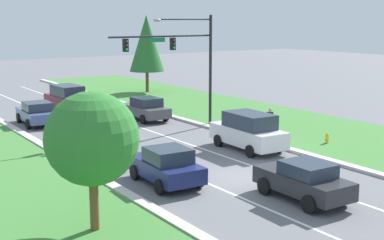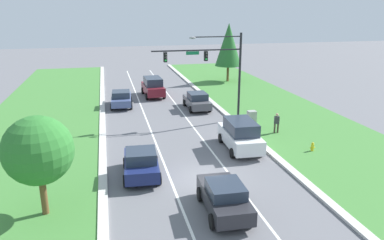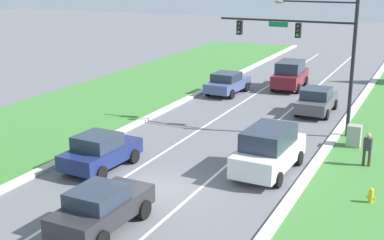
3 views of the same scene
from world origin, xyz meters
The scene contains 15 objects.
ground_plane centered at (0.00, 0.00, 0.00)m, with size 160.00×160.00×0.00m, color slate.
curb_strip_right centered at (5.65, 0.00, 0.07)m, with size 0.50×90.00×0.15m.
curb_strip_left centered at (-5.65, 0.00, 0.07)m, with size 0.50×90.00×0.15m.
lane_stripe_inner_left centered at (-1.80, 0.00, 0.00)m, with size 0.14×81.00×0.01m.
lane_stripe_inner_right centered at (1.80, 0.00, 0.00)m, with size 0.14×81.00×0.01m.
traffic_signal_mast centered at (3.99, 11.04, 5.10)m, with size 7.73×0.41×7.63m.
burgundy_suv centered at (-0.02, 21.95, 1.11)m, with size 2.33×4.96×2.16m.
navy_sedan centered at (-3.39, 1.21, 0.85)m, with size 2.32×4.21×1.70m.
white_suv centered at (3.85, 4.10, 1.09)m, with size 2.36×5.01×2.14m.
charcoal_sedan centered at (0.13, -3.83, 0.85)m, with size 2.13×4.36×1.64m.
slate_blue_sedan centered at (-3.73, 18.13, 0.83)m, with size 2.33×4.51×1.64m.
graphite_sedan centered at (3.51, 15.47, 0.84)m, with size 2.12×4.55×1.68m.
utility_cabinet centered at (6.83, 9.38, 0.61)m, with size 0.70×0.60×1.21m.
pedestrian centered at (7.84, 6.68, 0.94)m, with size 0.41×0.28×1.69m.
fire_hydrant centered at (8.59, 2.47, 0.34)m, with size 0.34×0.20×0.70m.
Camera 3 is at (10.50, -18.24, 9.06)m, focal length 50.00 mm.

